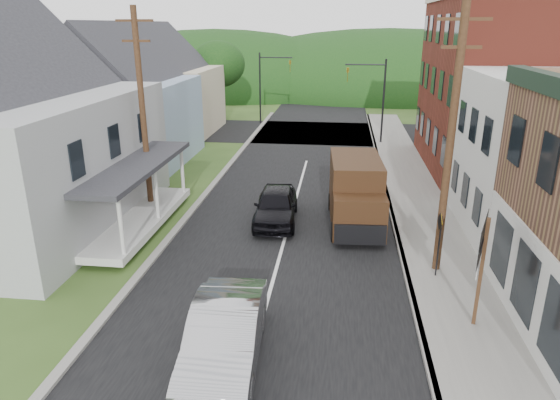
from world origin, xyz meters
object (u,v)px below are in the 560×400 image
(warning_sign, at_px, (439,236))
(silver_sedan, at_px, (225,337))
(delivery_van, at_px, (356,193))
(dark_sedan, at_px, (276,206))
(route_sign_cluster, at_px, (481,257))

(warning_sign, bearing_deg, silver_sedan, -141.88)
(silver_sedan, bearing_deg, delivery_van, 67.13)
(dark_sedan, bearing_deg, route_sign_cluster, -50.94)
(delivery_van, distance_m, warning_sign, 5.31)
(delivery_van, xyz_separation_m, warning_sign, (2.65, -4.60, 0.16))
(warning_sign, bearing_deg, delivery_van, 116.91)
(silver_sedan, distance_m, dark_sedan, 9.86)
(silver_sedan, distance_m, route_sign_cluster, 7.24)
(silver_sedan, height_order, warning_sign, warning_sign)
(dark_sedan, height_order, delivery_van, delivery_van)
(delivery_van, relative_size, warning_sign, 2.29)
(silver_sedan, distance_m, delivery_van, 10.51)
(silver_sedan, xyz_separation_m, delivery_van, (3.42, 9.92, 0.64))
(silver_sedan, bearing_deg, dark_sedan, 86.18)
(route_sign_cluster, relative_size, warning_sign, 1.42)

